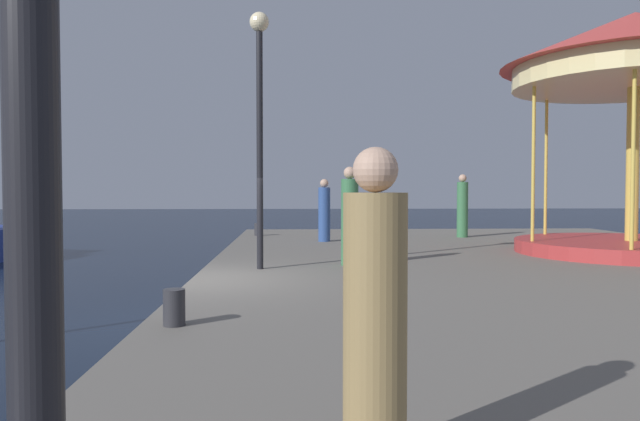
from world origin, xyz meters
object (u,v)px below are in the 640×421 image
object	(u,v)px
bollard_north	(258,229)
person_by_the_water	(324,212)
person_far_corner	(350,219)
person_near_carousel	(462,208)
bollard_south	(174,307)
person_mid_promenade	(375,320)
lamp_post_mid_promenade	(260,97)
carousel	(634,73)

from	to	relation	value
bollard_north	person_by_the_water	bearing A→B (deg)	-48.07
bollard_north	person_far_corner	world-z (taller)	person_far_corner
person_by_the_water	person_near_carousel	size ratio (longest dim) A/B	0.91
bollard_south	person_mid_promenade	size ratio (longest dim) A/B	0.23
bollard_south	person_near_carousel	xyz separation A→B (m)	(6.58, 11.80, 0.72)
person_by_the_water	lamp_post_mid_promenade	bearing A→B (deg)	-104.55
person_far_corner	person_near_carousel	size ratio (longest dim) A/B	0.99
bollard_south	person_far_corner	size ratio (longest dim) A/B	0.21
bollard_south	person_mid_promenade	xyz separation A→B (m)	(1.73, -3.45, 0.60)
bollard_north	person_by_the_water	distance (m)	3.08
person_mid_promenade	bollard_south	bearing A→B (deg)	116.60
lamp_post_mid_promenade	person_far_corner	world-z (taller)	lamp_post_mid_promenade
bollard_south	person_by_the_water	world-z (taller)	person_by_the_water
carousel	person_by_the_water	size ratio (longest dim) A/B	3.34
lamp_post_mid_promenade	person_mid_promenade	world-z (taller)	lamp_post_mid_promenade
person_far_corner	person_near_carousel	bearing A→B (deg)	58.11
person_by_the_water	person_mid_promenade	distance (m)	13.93
carousel	person_mid_promenade	size ratio (longest dim) A/B	3.48
bollard_north	bollard_south	distance (m)	12.71
carousel	person_far_corner	distance (m)	7.67
person_mid_promenade	person_far_corner	bearing A→B (deg)	85.37
person_near_carousel	person_mid_promenade	bearing A→B (deg)	-107.67
person_by_the_water	bollard_south	bearing A→B (deg)	-101.92
carousel	person_near_carousel	size ratio (longest dim) A/B	3.05
person_by_the_water	person_mid_promenade	size ratio (longest dim) A/B	1.04
person_near_carousel	person_mid_promenade	xyz separation A→B (m)	(-4.86, -15.24, -0.12)
person_far_corner	person_mid_promenade	world-z (taller)	person_far_corner
carousel	lamp_post_mid_promenade	world-z (taller)	carousel
lamp_post_mid_promenade	person_mid_promenade	bearing A→B (deg)	-82.70
carousel	person_mid_promenade	world-z (taller)	carousel
person_far_corner	person_near_carousel	distance (m)	7.88
bollard_south	carousel	bearing A→B (deg)	37.07
carousel	person_far_corner	bearing A→B (deg)	-165.03
bollard_south	person_far_corner	xyz separation A→B (m)	(2.42, 5.10, 0.71)
bollard_north	bollard_south	bearing A→B (deg)	-90.90
lamp_post_mid_promenade	person_mid_promenade	xyz separation A→B (m)	(1.03, -8.07, -2.41)
carousel	lamp_post_mid_promenade	xyz separation A→B (m)	(-8.44, -2.27, -0.94)
bollard_south	person_near_carousel	distance (m)	13.53
bollard_north	person_by_the_water	xyz separation A→B (m)	(2.01, -2.24, 0.64)
carousel	bollard_south	bearing A→B (deg)	-142.93
lamp_post_mid_promenade	person_by_the_water	world-z (taller)	lamp_post_mid_promenade
lamp_post_mid_promenade	bollard_south	xyz separation A→B (m)	(-0.69, -4.63, -3.01)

